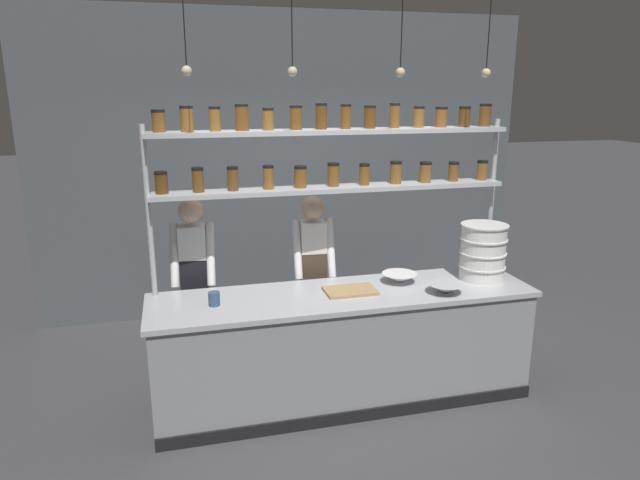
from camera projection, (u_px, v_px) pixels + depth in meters
name	position (u px, v px, depth m)	size (l,w,h in m)	color
ground_plane	(343.00, 398.00, 4.70)	(40.00, 40.00, 0.00)	#3D3D42
back_wall	(287.00, 166.00, 6.34)	(5.43, 0.12, 3.28)	#4C5156
prep_counter	(344.00, 347.00, 4.58)	(3.03, 0.76, 0.92)	gray
spice_shelf_unit	(333.00, 163.00, 4.52)	(2.92, 0.28, 2.36)	#ADAFB5
chef_left	(195.00, 280.00, 4.77)	(0.38, 0.30, 1.61)	black
chef_center	(313.00, 273.00, 5.00)	(0.38, 0.29, 1.59)	black
container_stack	(483.00, 252.00, 4.74)	(0.39, 0.39, 0.47)	white
cutting_board	(350.00, 291.00, 4.48)	(0.40, 0.26, 0.02)	#A88456
prep_bowl_near_left	(446.00, 289.00, 4.45)	(0.28, 0.28, 0.08)	#B2B7BC
prep_bowl_center_front	(399.00, 278.00, 4.69)	(0.29, 0.29, 0.08)	white
serving_cup_front	(214.00, 299.00, 4.19)	(0.09, 0.09, 0.10)	#334C70
pendant_light_row	(347.00, 67.00, 4.03)	(2.28, 0.07, 0.68)	black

